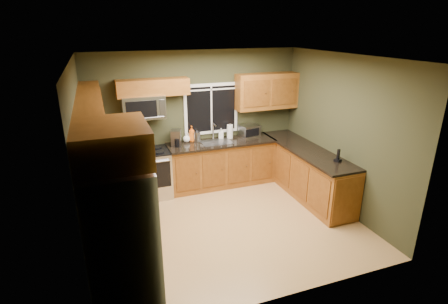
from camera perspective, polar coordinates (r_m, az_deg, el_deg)
floor at (r=5.97m, az=0.71°, el=-11.58°), size 4.20×4.20×0.00m
ceiling at (r=5.11m, az=0.85°, el=15.19°), size 4.20×4.20×0.00m
back_wall at (r=7.03m, az=-4.46°, el=5.28°), size 4.20×0.00×4.20m
front_wall at (r=3.90m, az=10.29°, el=-7.49°), size 4.20×0.00×4.20m
left_wall at (r=5.09m, az=-21.95°, el=-1.98°), size 0.00×3.60×3.60m
right_wall at (r=6.41m, az=18.64°, el=2.82°), size 0.00×3.60×3.60m
window at (r=7.05m, az=-2.10°, el=7.07°), size 1.12×0.03×1.02m
base_cabinets_left at (r=5.88m, az=-17.83°, el=-8.16°), size 0.60×2.65×0.90m
countertop_left at (r=5.68m, az=-18.07°, el=-3.94°), size 0.65×2.65×0.04m
base_cabinets_back at (r=7.16m, az=-0.41°, el=-1.97°), size 2.17×0.60×0.90m
countertop_back at (r=6.98m, az=-0.35°, el=1.54°), size 2.17×0.65×0.04m
base_cabinets_peninsula at (r=6.95m, az=13.15°, el=-3.23°), size 0.60×2.52×0.90m
countertop_peninsula at (r=6.77m, az=13.24°, el=0.42°), size 0.65×2.50×0.04m
upper_cabinets_left at (r=5.38m, az=-20.84°, el=5.06°), size 0.33×2.65×0.72m
upper_cabinets_back_left at (r=6.55m, az=-11.51°, el=10.31°), size 1.30×0.33×0.30m
upper_cabinets_back_right at (r=7.29m, az=7.00°, el=9.83°), size 1.30×0.33×0.72m
upper_cabinet_over_fridge at (r=3.63m, az=-17.93°, el=1.39°), size 0.72×0.90×0.38m
refrigerator at (r=4.11m, az=-16.21°, el=-13.70°), size 0.74×0.90×1.80m
range at (r=6.81m, az=-12.03°, el=-3.45°), size 0.76×0.69×0.94m
microwave at (r=6.56m, az=-13.00°, el=7.17°), size 0.76×0.41×0.42m
sink at (r=6.95m, az=-1.29°, el=1.73°), size 0.60×0.42×0.36m
toaster_oven at (r=7.30m, az=4.19°, el=3.48°), size 0.44×0.37×0.24m
coffee_maker at (r=6.77m, az=-7.82°, el=2.22°), size 0.24×0.29×0.31m
kettle at (r=6.96m, az=-4.45°, el=2.59°), size 0.16×0.16×0.25m
paper_towel_roll at (r=7.15m, az=0.97°, el=3.37°), size 0.14×0.14×0.31m
soap_bottle_a at (r=6.97m, az=-5.29°, el=2.98°), size 0.13×0.13×0.32m
soap_bottle_b at (r=7.16m, az=-0.47°, el=3.07°), size 0.12×0.12×0.21m
soap_bottle_c at (r=6.97m, az=-6.14°, el=2.36°), size 0.18×0.18×0.18m
cordless_phone at (r=6.25m, az=18.11°, el=-0.90°), size 0.13×0.13×0.22m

